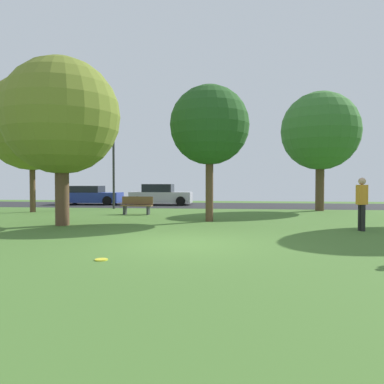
% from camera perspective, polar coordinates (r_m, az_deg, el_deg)
% --- Properties ---
extents(ground_plane, '(44.00, 44.00, 0.00)m').
position_cam_1_polar(ground_plane, '(10.13, -1.69, -7.85)').
color(ground_plane, '#47702D').
extents(road_strip, '(44.00, 6.40, 0.01)m').
position_cam_1_polar(road_strip, '(25.99, 3.10, -2.05)').
color(road_strip, '#28282B').
rests_on(road_strip, ground_plane).
extents(oak_tree_right, '(5.11, 5.11, 7.39)m').
position_cam_1_polar(oak_tree_right, '(22.33, -23.24, 9.61)').
color(oak_tree_right, brown).
rests_on(oak_tree_right, ground_plane).
extents(maple_tree_far, '(3.30, 3.30, 5.66)m').
position_cam_1_polar(maple_tree_far, '(15.75, 2.68, 10.10)').
color(maple_tree_far, brown).
rests_on(maple_tree_far, ground_plane).
extents(oak_tree_left, '(4.42, 4.42, 6.74)m').
position_cam_1_polar(oak_tree_left, '(22.65, 18.98, 8.75)').
color(oak_tree_left, brown).
rests_on(oak_tree_left, ground_plane).
extents(maple_tree_near, '(4.39, 4.39, 6.33)m').
position_cam_1_polar(maple_tree_near, '(15.21, -19.30, 10.80)').
color(maple_tree_near, brown).
rests_on(maple_tree_near, ground_plane).
extents(person_catcher, '(0.37, 0.31, 1.79)m').
position_cam_1_polar(person_catcher, '(13.80, 24.48, -1.28)').
color(person_catcher, black).
rests_on(person_catcher, ground_plane).
extents(frisbee_disc, '(0.27, 0.27, 0.03)m').
position_cam_1_polar(frisbee_disc, '(8.25, -13.67, -9.99)').
color(frisbee_disc, yellow).
rests_on(frisbee_disc, ground_plane).
extents(parked_car_blue, '(4.44, 2.00, 1.35)m').
position_cam_1_polar(parked_car_blue, '(28.12, -15.32, -0.56)').
color(parked_car_blue, '#233893').
rests_on(parked_car_blue, ground_plane).
extents(parked_car_silver, '(4.32, 2.00, 1.48)m').
position_cam_1_polar(parked_car_silver, '(26.72, -4.81, -0.51)').
color(parked_car_silver, '#B7B7BC').
rests_on(parked_car_silver, ground_plane).
extents(park_bench, '(1.60, 0.45, 0.90)m').
position_cam_1_polar(park_bench, '(19.09, -8.41, -2.01)').
color(park_bench, brown).
rests_on(park_bench, ground_plane).
extents(street_lamp_post, '(0.14, 0.14, 4.50)m').
position_cam_1_polar(street_lamp_post, '(23.23, -11.86, 3.03)').
color(street_lamp_post, '#2D2D33').
rests_on(street_lamp_post, ground_plane).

